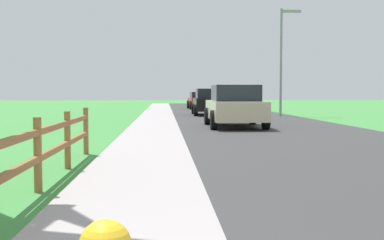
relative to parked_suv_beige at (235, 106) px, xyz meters
The scene contains 9 objects.
ground_plane 6.53m from the parked_suv_beige, 109.83° to the left, with size 120.00×120.00×0.00m, color #418D40.
road_asphalt 8.23m from the parked_suv_beige, 80.84° to the left, with size 7.00×66.00×0.01m, color #363636.
curb_concrete 9.65m from the parked_suv_beige, 122.71° to the left, with size 6.00×66.00×0.01m, color #A69D9D.
grass_verge 10.53m from the parked_suv_beige, 129.61° to the left, with size 5.00×66.00×0.00m, color #418D40.
rail_fence 14.33m from the parked_suv_beige, 108.27° to the right, with size 0.11×10.53×1.03m.
parked_suv_beige is the anchor object (origin of this frame).
parked_car_black 10.33m from the parked_suv_beige, 90.06° to the left, with size 2.14×4.45×1.58m.
parked_car_red 21.22m from the parked_suv_beige, 89.32° to the left, with size 2.20×4.34×1.39m.
street_lamp 9.77m from the parked_suv_beige, 65.03° to the left, with size 1.17×0.20×6.07m.
Camera 1 is at (-0.58, -0.46, 1.37)m, focal length 46.47 mm.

